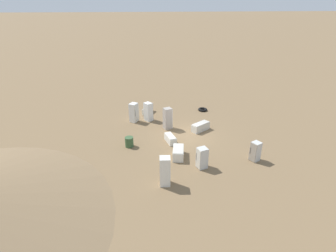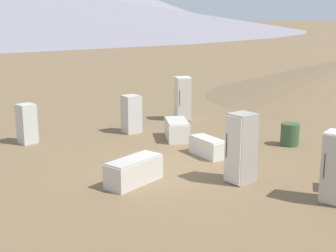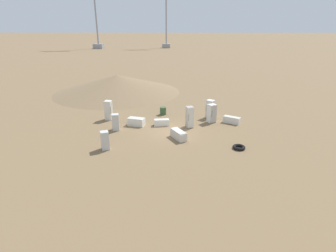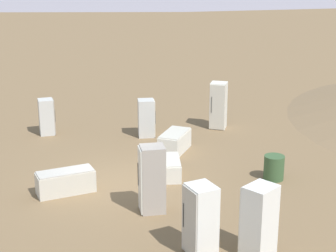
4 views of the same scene
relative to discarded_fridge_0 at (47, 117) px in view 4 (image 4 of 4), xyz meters
The scene contains 11 objects.
ground_plane 6.08m from the discarded_fridge_0, 142.17° to the right, with size 1000.00×1000.00×0.00m, color brown.
discarded_fridge_0 is the anchor object (origin of this frame).
discarded_fridge_2 8.23m from the discarded_fridge_0, 143.15° to the right, with size 0.76×0.84×1.95m.
discarded_fridge_3 4.00m from the discarded_fridge_0, 89.12° to the right, with size 0.71×0.76×1.49m.
discarded_fridge_4 11.71m from the discarded_fridge_0, 138.66° to the right, with size 0.97×0.96×1.83m.
discarded_fridge_5 5.97m from the discarded_fridge_0, 158.56° to the right, with size 1.42×1.84×0.72m.
discarded_fridge_6 10.84m from the discarded_fridge_0, 144.16° to the right, with size 0.94×0.92×1.78m.
discarded_fridge_7 6.97m from the discarded_fridge_0, 78.72° to the right, with size 0.75×0.74×1.93m.
discarded_fridge_8 6.63m from the discarded_fridge_0, 126.99° to the right, with size 1.48×0.76×0.60m.
discarded_fridge_9 5.48m from the discarded_fridge_0, 106.90° to the right, with size 1.72×1.18×0.73m.
rusty_barrel 9.47m from the discarded_fridge_0, 114.77° to the right, with size 0.65×0.65×0.80m.
Camera 4 is at (-16.22, -2.84, 7.11)m, focal length 60.00 mm.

